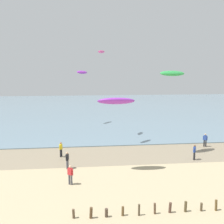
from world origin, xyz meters
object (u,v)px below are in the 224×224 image
kite_aloft_1 (116,101)px  kite_aloft_4 (172,73)px  person_left_flank (67,160)px  person_mid_beach (70,174)px  kite_aloft_5 (82,72)px  kite_aloft_2 (101,52)px  person_by_waterline (205,140)px  person_right_flank (194,152)px  person_nearest_camera (61,149)px

kite_aloft_1 → kite_aloft_4: (6.97, 4.75, 2.50)m
person_left_flank → kite_aloft_4: (11.69, 3.75, 8.40)m
person_mid_beach → kite_aloft_1: size_ratio=0.49×
person_mid_beach → kite_aloft_5: 26.77m
person_left_flank → kite_aloft_2: kite_aloft_2 is taller
person_mid_beach → person_by_waterline: same height
person_right_flank → person_mid_beach: bearing=-159.7°
person_by_waterline → kite_aloft_5: kite_aloft_5 is taller
kite_aloft_2 → kite_aloft_4: (7.42, -8.85, -2.96)m
person_left_flank → person_nearest_camera: bearing=104.3°
person_mid_beach → person_right_flank: same height
person_by_waterline → kite_aloft_4: size_ratio=0.51×
kite_aloft_5 → person_mid_beach: bearing=-143.5°
kite_aloft_2 → kite_aloft_4: 11.92m
person_nearest_camera → person_by_waterline: size_ratio=1.00×
person_nearest_camera → kite_aloft_2: 15.34m
person_nearest_camera → kite_aloft_4: (12.64, 0.04, 8.40)m
kite_aloft_4 → person_mid_beach: bearing=-165.8°
person_by_waterline → kite_aloft_5: (-15.58, 15.92, 8.46)m
kite_aloft_4 → person_left_flank: bearing=178.3°
person_by_waterline → person_right_flank: same height
kite_aloft_1 → kite_aloft_2: size_ratio=1.80×
kite_aloft_1 → kite_aloft_5: 23.05m
person_right_flank → kite_aloft_2: size_ratio=0.88×
person_nearest_camera → kite_aloft_5: 20.00m
person_left_flank → person_by_waterline: bearing=18.7°
person_nearest_camera → person_left_flank: bearing=-75.7°
person_nearest_camera → kite_aloft_1: (5.67, -4.71, 5.89)m
kite_aloft_2 → kite_aloft_4: size_ratio=0.59×
person_mid_beach → person_by_waterline: bearing=29.8°
person_mid_beach → kite_aloft_4: bearing=33.6°
person_by_waterline → kite_aloft_1: (-12.31, -6.76, 5.89)m
kite_aloft_1 → person_mid_beach: bearing=33.5°
person_by_waterline → person_left_flank: same height
kite_aloft_5 → person_left_flank: bearing=-145.1°
person_mid_beach → person_right_flank: 13.96m
kite_aloft_1 → kite_aloft_5: kite_aloft_5 is taller
person_mid_beach → person_nearest_camera: bearing=100.9°
person_nearest_camera → kite_aloft_2: size_ratio=0.88×
person_by_waterline → person_left_flank: 17.98m
person_nearest_camera → kite_aloft_4: size_ratio=0.51×
kite_aloft_4 → kite_aloft_5: (-10.24, 17.92, 0.07)m
person_left_flank → kite_aloft_5: (1.45, 21.67, 8.46)m
person_mid_beach → kite_aloft_5: (0.97, 25.38, 8.46)m
person_nearest_camera → person_left_flank: (0.94, -3.71, 0.00)m
person_mid_beach → kite_aloft_5: bearing=87.8°
kite_aloft_1 → kite_aloft_4: size_ratio=1.05×
person_nearest_camera → person_mid_beach: size_ratio=1.00×
person_mid_beach → person_right_flank: size_ratio=1.00×
person_nearest_camera → kite_aloft_2: kite_aloft_2 is taller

